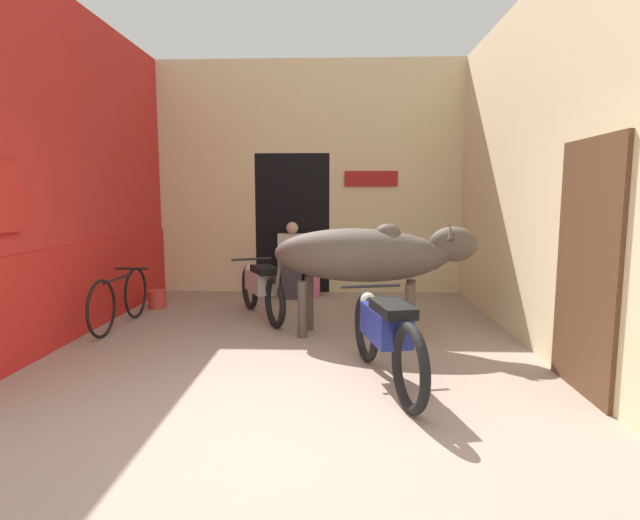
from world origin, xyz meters
TOP-DOWN VIEW (x-y plane):
  - ground_plane at (0.00, 0.00)m, footprint 30.00×30.00m
  - wall_left_shopfront at (-2.63, 2.62)m, footprint 0.25×5.25m
  - wall_back_with_doorway at (-0.11, 5.51)m, footprint 5.09×0.93m
  - wall_right_with_door at (2.63, 2.58)m, footprint 0.22×5.25m
  - cow at (0.81, 2.51)m, footprint 2.36×0.96m
  - motorcycle_near at (0.90, 1.06)m, footprint 0.63×1.87m
  - motorcycle_far at (-0.55, 3.39)m, footprint 0.89×1.65m
  - bicycle at (-2.24, 2.85)m, footprint 0.44×1.65m
  - shopkeeper_seated at (-0.26, 4.77)m, footprint 0.46×0.33m
  - plastic_stool at (0.07, 4.86)m, footprint 0.33×0.33m
  - bucket at (-2.18, 3.93)m, footprint 0.26×0.26m

SIDE VIEW (x-z plane):
  - ground_plane at x=0.00m, z-range 0.00..0.00m
  - bucket at x=-2.18m, z-range 0.00..0.26m
  - plastic_stool at x=0.07m, z-range 0.02..0.45m
  - bicycle at x=-2.24m, z-range 0.00..0.70m
  - motorcycle_far at x=-0.55m, z-range 0.05..0.81m
  - motorcycle_near at x=0.90m, z-range 0.05..0.85m
  - shopkeeper_seated at x=-0.26m, z-range 0.02..1.24m
  - cow at x=0.81m, z-range 0.28..1.63m
  - wall_back_with_doorway at x=-0.11m, z-range -0.28..3.58m
  - wall_left_shopfront at x=-2.63m, z-range -0.06..3.80m
  - wall_right_with_door at x=2.63m, z-range -0.02..3.84m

